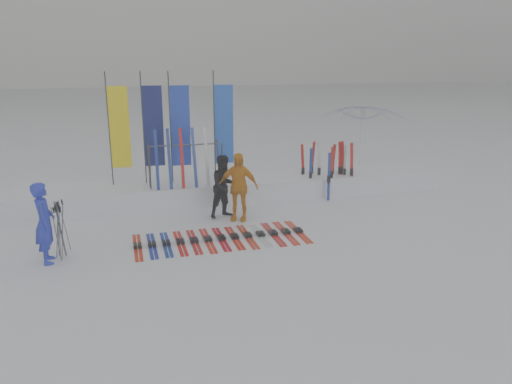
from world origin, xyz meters
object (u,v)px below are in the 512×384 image
object	(u,v)px
tent_canopy	(361,140)
person_yellow	(238,187)
person_blue	(44,223)
ski_row	(221,238)
ski_rack	(185,159)
person_black	(225,186)

from	to	relation	value
tent_canopy	person_yellow	bearing A→B (deg)	-146.12
person_blue	ski_row	xyz separation A→B (m)	(3.79, 0.32, -0.83)
person_yellow	ski_row	size ratio (longest dim) A/B	0.45
person_yellow	tent_canopy	world-z (taller)	tent_canopy
ski_row	ski_rack	size ratio (longest dim) A/B	1.98
person_black	person_yellow	distance (m)	0.45
person_black	tent_canopy	bearing A→B (deg)	11.03
person_black	person_yellow	bearing A→B (deg)	-68.02
person_black	ski_rack	world-z (taller)	ski_rack
person_blue	ski_rack	xyz separation A→B (m)	(3.38, 3.30, 0.51)
person_yellow	person_blue	bearing A→B (deg)	-135.09
person_yellow	ski_row	xyz separation A→B (m)	(-0.74, -1.33, -0.87)
person_yellow	tent_canopy	xyz separation A→B (m)	(5.34, 3.59, 0.41)
tent_canopy	person_black	bearing A→B (deg)	-150.02
ski_row	ski_rack	distance (m)	3.29
person_black	tent_canopy	xyz separation A→B (m)	(5.64, 3.25, 0.47)
person_yellow	person_black	bearing A→B (deg)	155.80
person_blue	ski_row	size ratio (longest dim) A/B	0.43
tent_canopy	ski_rack	world-z (taller)	tent_canopy
person_black	person_yellow	world-z (taller)	person_yellow
person_blue	person_black	distance (m)	4.68
person_yellow	tent_canopy	size ratio (longest dim) A/B	0.62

